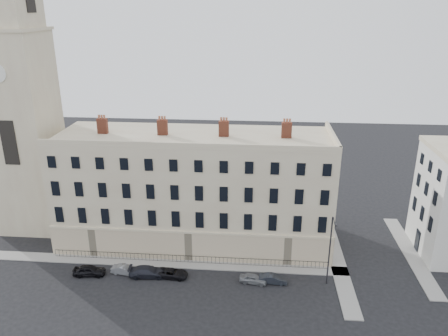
{
  "coord_description": "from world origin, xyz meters",
  "views": [
    {
      "loc": [
        2.62,
        -42.03,
        30.72
      ],
      "look_at": [
        -1.81,
        10.0,
        11.36
      ],
      "focal_mm": 35.0,
      "sensor_mm": 36.0,
      "label": 1
    }
  ],
  "objects_px": {
    "car_b": "(125,270)",
    "car_e": "(253,279)",
    "car_d": "(172,273)",
    "car_f": "(273,279)",
    "car_a": "(89,270)",
    "streetlamp": "(330,248)",
    "car_c": "(148,272)"
  },
  "relations": [
    {
      "from": "car_e",
      "to": "streetlamp",
      "type": "relative_size",
      "value": 0.38
    },
    {
      "from": "car_a",
      "to": "car_d",
      "type": "distance_m",
      "value": 10.13
    },
    {
      "from": "car_c",
      "to": "streetlamp",
      "type": "relative_size",
      "value": 0.52
    },
    {
      "from": "car_c",
      "to": "streetlamp",
      "type": "distance_m",
      "value": 21.81
    },
    {
      "from": "car_c",
      "to": "car_e",
      "type": "bearing_deg",
      "value": -95.97
    },
    {
      "from": "car_a",
      "to": "car_f",
      "type": "relative_size",
      "value": 1.15
    },
    {
      "from": "car_d",
      "to": "car_f",
      "type": "xyz_separation_m",
      "value": [
        12.08,
        -0.16,
        0.02
      ]
    },
    {
      "from": "car_d",
      "to": "streetlamp",
      "type": "height_order",
      "value": "streetlamp"
    },
    {
      "from": "car_f",
      "to": "streetlamp",
      "type": "bearing_deg",
      "value": -85.45
    },
    {
      "from": "car_b",
      "to": "car_c",
      "type": "distance_m",
      "value": 2.94
    },
    {
      "from": "car_b",
      "to": "car_e",
      "type": "relative_size",
      "value": 1.01
    },
    {
      "from": "car_b",
      "to": "car_f",
      "type": "distance_m",
      "value": 18.0
    },
    {
      "from": "car_b",
      "to": "car_f",
      "type": "relative_size",
      "value": 1.0
    },
    {
      "from": "car_d",
      "to": "car_f",
      "type": "bearing_deg",
      "value": -86.97
    },
    {
      "from": "car_a",
      "to": "car_f",
      "type": "height_order",
      "value": "car_a"
    },
    {
      "from": "car_a",
      "to": "car_d",
      "type": "xyz_separation_m",
      "value": [
        10.12,
        0.44,
        -0.12
      ]
    },
    {
      "from": "car_b",
      "to": "car_f",
      "type": "height_order",
      "value": "car_b"
    },
    {
      "from": "car_c",
      "to": "car_d",
      "type": "distance_m",
      "value": 2.99
    },
    {
      "from": "car_d",
      "to": "car_c",
      "type": "bearing_deg",
      "value": 95.78
    },
    {
      "from": "car_a",
      "to": "streetlamp",
      "type": "distance_m",
      "value": 28.85
    },
    {
      "from": "streetlamp",
      "to": "car_a",
      "type": "bearing_deg",
      "value": -175.24
    },
    {
      "from": "car_b",
      "to": "car_d",
      "type": "bearing_deg",
      "value": -84.14
    },
    {
      "from": "car_c",
      "to": "car_d",
      "type": "xyz_separation_m",
      "value": [
        2.99,
        0.1,
        -0.12
      ]
    },
    {
      "from": "car_d",
      "to": "car_e",
      "type": "xyz_separation_m",
      "value": [
        9.78,
        -0.35,
        0.03
      ]
    },
    {
      "from": "car_e",
      "to": "car_d",
      "type": "bearing_deg",
      "value": 97.27
    },
    {
      "from": "car_a",
      "to": "car_c",
      "type": "relative_size",
      "value": 0.85
    },
    {
      "from": "car_a",
      "to": "car_e",
      "type": "relative_size",
      "value": 1.17
    },
    {
      "from": "car_c",
      "to": "car_d",
      "type": "height_order",
      "value": "car_c"
    },
    {
      "from": "car_d",
      "to": "car_e",
      "type": "distance_m",
      "value": 9.78
    },
    {
      "from": "car_d",
      "to": "car_f",
      "type": "relative_size",
      "value": 1.15
    },
    {
      "from": "car_a",
      "to": "car_e",
      "type": "height_order",
      "value": "car_a"
    },
    {
      "from": "car_a",
      "to": "streetlamp",
      "type": "height_order",
      "value": "streetlamp"
    }
  ]
}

